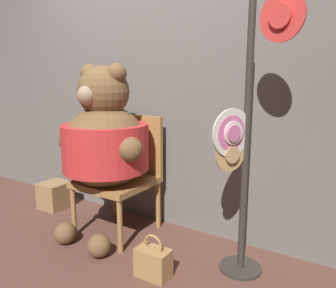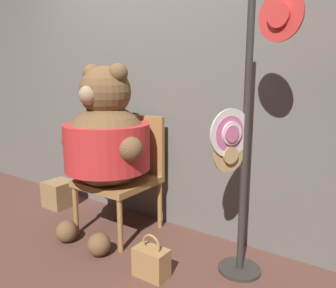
{
  "view_description": "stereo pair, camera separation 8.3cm",
  "coord_description": "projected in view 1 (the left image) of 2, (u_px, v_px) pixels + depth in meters",
  "views": [
    {
      "loc": [
        1.65,
        -1.75,
        1.26
      ],
      "look_at": [
        0.43,
        0.15,
        0.81
      ],
      "focal_mm": 35.0,
      "sensor_mm": 36.0,
      "label": 1
    },
    {
      "loc": [
        1.72,
        -1.7,
        1.26
      ],
      "look_at": [
        0.43,
        0.15,
        0.81
      ],
      "focal_mm": 35.0,
      "sensor_mm": 36.0,
      "label": 2
    }
  ],
  "objects": [
    {
      "name": "handbag_on_ground",
      "position": [
        153.0,
        262.0,
        2.1
      ],
      "size": [
        0.22,
        0.13,
        0.29
      ],
      "color": "#A87A47",
      "rests_on": "ground_plane"
    },
    {
      "name": "wall_back",
      "position": [
        154.0,
        72.0,
        2.79
      ],
      "size": [
        8.0,
        0.1,
        2.63
      ],
      "color": "#66605B",
      "rests_on": "ground_plane"
    },
    {
      "name": "hat_display_rack",
      "position": [
        245.0,
        143.0,
        1.99
      ],
      "size": [
        0.46,
        0.38,
        1.73
      ],
      "color": "#332D28",
      "rests_on": "ground_plane"
    },
    {
      "name": "chair",
      "position": [
        123.0,
        170.0,
        2.73
      ],
      "size": [
        0.55,
        0.55,
        0.96
      ],
      "color": "#9E703D",
      "rests_on": "ground_plane"
    },
    {
      "name": "ground_plane",
      "position": [
        112.0,
        243.0,
        2.56
      ],
      "size": [
        14.0,
        14.0,
        0.0
      ],
      "primitive_type": "plane",
      "color": "brown"
    },
    {
      "name": "teddy_bear",
      "position": [
        105.0,
        141.0,
        2.54
      ],
      "size": [
        0.81,
        0.72,
        1.37
      ],
      "color": "brown",
      "rests_on": "ground_plane"
    },
    {
      "name": "wooden_crate",
      "position": [
        55.0,
        195.0,
        3.24
      ],
      "size": [
        0.26,
        0.26,
        0.26
      ],
      "color": "#937047",
      "rests_on": "ground_plane"
    }
  ]
}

